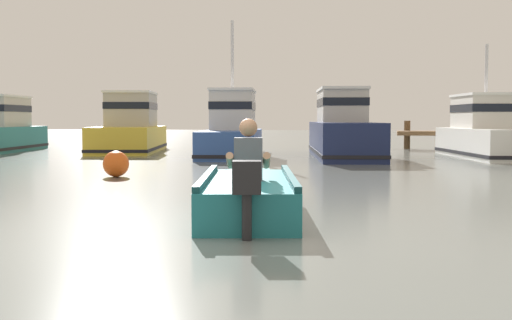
{
  "coord_description": "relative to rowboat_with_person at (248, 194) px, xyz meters",
  "views": [
    {
      "loc": [
        2.29,
        -6.46,
        1.19
      ],
      "look_at": [
        0.31,
        3.21,
        0.55
      ],
      "focal_mm": 45.02,
      "sensor_mm": 36.0,
      "label": 1
    }
  ],
  "objects": [
    {
      "name": "moored_boat_white",
      "position": [
        4.63,
        12.98,
        0.48
      ],
      "size": [
        2.69,
        5.59,
        3.46
      ],
      "color": "white",
      "rests_on": "ground"
    },
    {
      "name": "rowboat_with_person",
      "position": [
        0.0,
        0.0,
        0.0
      ],
      "size": [
        1.71,
        3.71,
        1.19
      ],
      "color": "#1E727A",
      "rests_on": "ground"
    },
    {
      "name": "moored_boat_yellow",
      "position": [
        -7.43,
        14.07,
        0.55
      ],
      "size": [
        3.35,
        6.09,
        2.17
      ],
      "color": "gold",
      "rests_on": "ground"
    },
    {
      "name": "moored_boat_blue",
      "position": [
        -3.2,
        12.36,
        0.54
      ],
      "size": [
        2.65,
        6.2,
        4.31
      ],
      "color": "#2D519E",
      "rests_on": "ground"
    },
    {
      "name": "moored_boat_navy",
      "position": [
        0.32,
        12.44,
        0.56
      ],
      "size": [
        2.9,
        6.91,
        2.15
      ],
      "color": "#19234C",
      "rests_on": "ground"
    },
    {
      "name": "ground_plane",
      "position": [
        -0.61,
        -1.28,
        -0.25
      ],
      "size": [
        120.0,
        120.0,
        0.0
      ],
      "primitive_type": "plane",
      "color": "slate"
    },
    {
      "name": "mooring_buoy",
      "position": [
        -3.73,
        4.46,
        0.02
      ],
      "size": [
        0.53,
        0.53,
        0.53
      ],
      "primitive_type": "sphere",
      "color": "#E55919",
      "rests_on": "ground"
    }
  ]
}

